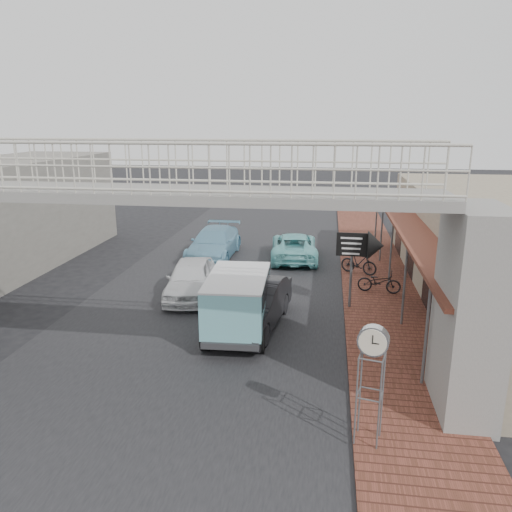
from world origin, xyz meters
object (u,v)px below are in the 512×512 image
(street_clock, at_px, (373,346))
(arrow_sign, at_px, (373,246))
(white_hatchback, at_px, (191,278))
(angkot_far, at_px, (214,243))
(angkot_van, at_px, (239,296))
(motorcycle_near, at_px, (379,282))
(motorcycle_far, at_px, (359,263))
(dark_sedan, at_px, (253,305))
(angkot_curb, at_px, (294,246))

(street_clock, distance_m, arrow_sign, 8.04)
(street_clock, bearing_deg, white_hatchback, 139.22)
(angkot_far, distance_m, angkot_van, 9.52)
(motorcycle_near, xyz_separation_m, motorcycle_far, (-0.68, 2.45, 0.07))
(street_clock, height_order, arrow_sign, arrow_sign)
(dark_sedan, xyz_separation_m, street_clock, (3.39, -5.92, 1.52))
(angkot_far, bearing_deg, arrow_sign, -40.60)
(angkot_van, distance_m, motorcycle_near, 6.71)
(motorcycle_near, height_order, motorcycle_far, motorcycle_far)
(angkot_van, bearing_deg, white_hatchback, 125.10)
(dark_sedan, distance_m, motorcycle_far, 7.47)
(motorcycle_far, relative_size, arrow_sign, 0.59)
(dark_sedan, relative_size, angkot_van, 1.13)
(dark_sedan, distance_m, angkot_far, 9.13)
(angkot_van, distance_m, arrow_sign, 5.27)
(dark_sedan, bearing_deg, angkot_far, 118.34)
(arrow_sign, bearing_deg, dark_sedan, -150.60)
(white_hatchback, xyz_separation_m, motorcycle_near, (7.45, 1.24, -0.19))
(angkot_van, bearing_deg, arrow_sign, 28.26)
(dark_sedan, distance_m, street_clock, 6.99)
(white_hatchback, xyz_separation_m, street_clock, (6.32, -8.64, 1.58))
(arrow_sign, bearing_deg, motorcycle_far, 94.08)
(angkot_far, xyz_separation_m, motorcycle_far, (7.15, -2.10, -0.14))
(white_hatchback, distance_m, angkot_curb, 7.12)
(dark_sedan, height_order, motorcycle_near, dark_sedan)
(angkot_far, xyz_separation_m, arrow_sign, (7.32, -6.41, 1.70))
(motorcycle_near, height_order, street_clock, street_clock)
(white_hatchback, relative_size, angkot_curb, 0.90)
(angkot_curb, height_order, angkot_far, angkot_far)
(dark_sedan, bearing_deg, angkot_van, -119.62)
(white_hatchback, bearing_deg, street_clock, -60.30)
(angkot_curb, relative_size, motorcycle_near, 2.82)
(white_hatchback, distance_m, motorcycle_near, 7.55)
(white_hatchback, distance_m, angkot_van, 4.16)
(angkot_curb, distance_m, street_clock, 15.05)
(angkot_curb, relative_size, street_clock, 1.80)
(motorcycle_near, xyz_separation_m, street_clock, (-1.12, -9.87, 1.77))
(white_hatchback, xyz_separation_m, motorcycle_far, (6.76, 3.69, -0.12))
(motorcycle_near, distance_m, street_clock, 10.09)
(arrow_sign, bearing_deg, angkot_far, 140.56)
(street_clock, bearing_deg, angkot_far, 127.94)
(angkot_curb, xyz_separation_m, angkot_van, (-1.15, -9.35, 0.63))
(angkot_van, bearing_deg, street_clock, -57.44)
(angkot_curb, xyz_separation_m, motorcycle_near, (3.77, -4.85, -0.12))
(angkot_far, xyz_separation_m, street_clock, (6.71, -14.43, 1.56))
(angkot_far, relative_size, motorcycle_far, 3.03)
(arrow_sign, bearing_deg, motorcycle_near, 76.44)
(motorcycle_far, bearing_deg, angkot_curb, 78.76)
(motorcycle_near, relative_size, arrow_sign, 0.58)
(motorcycle_near, distance_m, motorcycle_far, 2.55)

